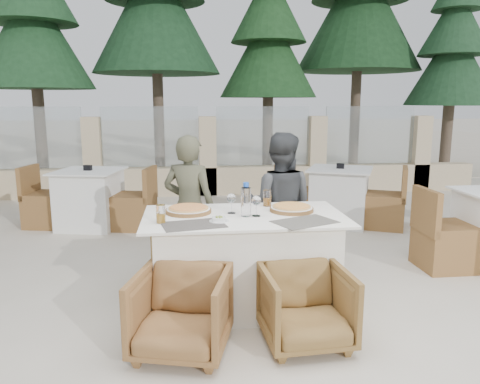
{
  "coord_description": "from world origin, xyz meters",
  "views": [
    {
      "loc": [
        -0.37,
        -3.56,
        1.66
      ],
      "look_at": [
        0.08,
        0.33,
        0.9
      ],
      "focal_mm": 35.0,
      "sensor_mm": 36.0,
      "label": 1
    }
  ],
  "objects": [
    {
      "name": "ground",
      "position": [
        0.0,
        0.0,
        0.0
      ],
      "size": [
        80.0,
        80.0,
        0.0
      ],
      "primitive_type": "plane",
      "color": "beige",
      "rests_on": "ground"
    },
    {
      "name": "sand_patch",
      "position": [
        0.0,
        14.0,
        0.01
      ],
      "size": [
        30.0,
        16.0,
        0.01
      ],
      "primitive_type": "cube",
      "color": "beige",
      "rests_on": "ground"
    },
    {
      "name": "perimeter_wall_far",
      "position": [
        0.0,
        4.8,
        0.8
      ],
      "size": [
        10.0,
        0.34,
        1.6
      ],
      "primitive_type": null,
      "color": "beige",
      "rests_on": "ground"
    },
    {
      "name": "pine_far_left",
      "position": [
        -3.5,
        7.0,
        2.75
      ],
      "size": [
        2.42,
        2.42,
        5.5
      ],
      "primitive_type": "cone",
      "color": "#1E4725",
      "rests_on": "ground"
    },
    {
      "name": "pine_mid_left",
      "position": [
        -1.0,
        7.5,
        3.25
      ],
      "size": [
        2.86,
        2.86,
        6.5
      ],
      "primitive_type": "cone",
      "color": "#1A3F22",
      "rests_on": "ground"
    },
    {
      "name": "pine_centre",
      "position": [
        1.5,
        7.2,
        2.5
      ],
      "size": [
        2.2,
        2.2,
        5.0
      ],
      "primitive_type": "cone",
      "color": "#1D451F",
      "rests_on": "ground"
    },
    {
      "name": "pine_mid_right",
      "position": [
        3.8,
        7.8,
        3.4
      ],
      "size": [
        2.99,
        2.99,
        6.8
      ],
      "primitive_type": "cone",
      "color": "#193D1D",
      "rests_on": "ground"
    },
    {
      "name": "pine_far_right",
      "position": [
        5.5,
        6.5,
        2.25
      ],
      "size": [
        1.98,
        1.98,
        4.5
      ],
      "primitive_type": "cone",
      "color": "#1E4426",
      "rests_on": "ground"
    },
    {
      "name": "dining_table",
      "position": [
        0.08,
        0.03,
        0.39
      ],
      "size": [
        1.6,
        0.9,
        0.77
      ],
      "primitive_type": null,
      "color": "white",
      "rests_on": "ground"
    },
    {
      "name": "placemat_near_left",
      "position": [
        -0.33,
        -0.23,
        0.77
      ],
      "size": [
        0.5,
        0.39,
        0.0
      ],
      "primitive_type": "cube",
      "rotation": [
        0.0,
        0.0,
        0.21
      ],
      "color": "#534D47",
      "rests_on": "dining_table"
    },
    {
      "name": "placemat_near_right",
      "position": [
        0.5,
        -0.24,
        0.77
      ],
      "size": [
        0.53,
        0.45,
        0.0
      ],
      "primitive_type": "cube",
      "rotation": [
        0.0,
        0.0,
        0.41
      ],
      "color": "#5D584F",
      "rests_on": "dining_table"
    },
    {
      "name": "pizza_left",
      "position": [
        -0.37,
        0.16,
        0.79
      ],
      "size": [
        0.46,
        0.46,
        0.05
      ],
      "primitive_type": "cylinder",
      "rotation": [
        0.0,
        0.0,
        0.3
      ],
      "color": "#DA551D",
      "rests_on": "dining_table"
    },
    {
      "name": "pizza_right",
      "position": [
        0.48,
        0.12,
        0.79
      ],
      "size": [
        0.44,
        0.44,
        0.05
      ],
      "primitive_type": "cylinder",
      "rotation": [
        0.0,
        0.0,
        0.27
      ],
      "color": "orange",
      "rests_on": "dining_table"
    },
    {
      "name": "water_bottle",
      "position": [
        0.08,
        -0.01,
        0.91
      ],
      "size": [
        0.1,
        0.1,
        0.27
      ],
      "primitive_type": "cylinder",
      "rotation": [
        0.0,
        0.0,
        0.38
      ],
      "color": "#BDDFF9",
      "rests_on": "dining_table"
    },
    {
      "name": "wine_glass_centre",
      "position": [
        -0.02,
        0.1,
        0.86
      ],
      "size": [
        0.08,
        0.08,
        0.18
      ],
      "primitive_type": null,
      "rotation": [
        0.0,
        0.0,
        0.12
      ],
      "color": "white",
      "rests_on": "dining_table"
    },
    {
      "name": "wine_glass_near",
      "position": [
        0.17,
        -0.02,
        0.86
      ],
      "size": [
        0.09,
        0.09,
        0.18
      ],
      "primitive_type": null,
      "rotation": [
        0.0,
        0.0,
        -0.16
      ],
      "color": "silver",
      "rests_on": "dining_table"
    },
    {
      "name": "beer_glass_left",
      "position": [
        -0.57,
        -0.14,
        0.84
      ],
      "size": [
        0.09,
        0.09,
        0.14
      ],
      "primitive_type": "cylinder",
      "rotation": [
        0.0,
        0.0,
        -0.34
      ],
      "color": "gold",
      "rests_on": "dining_table"
    },
    {
      "name": "beer_glass_right",
      "position": [
        0.31,
        0.34,
        0.84
      ],
      "size": [
        0.08,
        0.08,
        0.14
      ],
      "primitive_type": "cylinder",
      "rotation": [
        0.0,
        0.0,
        -0.14
      ],
      "color": "#BF711B",
      "rests_on": "dining_table"
    },
    {
      "name": "olive_dish",
      "position": [
        -0.14,
        -0.16,
        0.79
      ],
      "size": [
        0.12,
        0.12,
        0.04
      ],
      "primitive_type": null,
      "rotation": [
        0.0,
        0.0,
        -0.1
      ],
      "color": "white",
      "rests_on": "dining_table"
    },
    {
      "name": "armchair_far_left",
      "position": [
        -0.34,
        0.57,
        0.28
      ],
      "size": [
        0.71,
        0.72,
        0.56
      ],
      "primitive_type": "imported",
      "rotation": [
        0.0,
        0.0,
        2.94
      ],
      "color": "olive",
      "rests_on": "ground"
    },
    {
      "name": "armchair_far_right",
      "position": [
        0.33,
        0.68,
        0.27
      ],
      "size": [
        0.67,
        0.68,
        0.54
      ],
      "primitive_type": "imported",
      "rotation": [
        0.0,
        0.0,
        2.98
      ],
      "color": "brown",
      "rests_on": "ground"
    },
    {
      "name": "armchair_near_left",
      "position": [
        -0.43,
        -0.64,
        0.28
      ],
      "size": [
        0.74,
        0.76,
        0.57
      ],
      "primitive_type": "imported",
      "rotation": [
        0.0,
        0.0,
        -0.25
      ],
      "color": "brown",
      "rests_on": "ground"
    },
    {
      "name": "armchair_near_right",
      "position": [
        0.42,
        -0.63,
        0.27
      ],
      "size": [
        0.62,
        0.63,
        0.55
      ],
      "primitive_type": "imported",
      "rotation": [
        0.0,
        0.0,
        0.06
      ],
      "color": "brown",
      "rests_on": "ground"
    },
    {
      "name": "diner_left",
      "position": [
        -0.36,
        0.72,
        0.68
      ],
      "size": [
        0.58,
        0.49,
        1.37
      ],
      "primitive_type": "imported",
      "rotation": [
        0.0,
        0.0,
        2.77
      ],
      "color": "#4C4C37",
      "rests_on": "ground"
    },
    {
      "name": "diner_right",
      "position": [
        0.49,
        0.69,
        0.69
      ],
      "size": [
        0.8,
        0.71,
        1.38
      ],
      "primitive_type": "imported",
      "rotation": [
        0.0,
        0.0,
        2.82
      ],
      "color": "#3D3F42",
      "rests_on": "ground"
    },
    {
      "name": "bg_table_a",
      "position": [
        -1.67,
        2.71,
        0.39
      ],
      "size": [
        1.77,
        1.14,
        0.77
      ],
      "primitive_type": null,
      "rotation": [
        0.0,
        0.0,
        -0.21
      ],
      "color": "white",
      "rests_on": "ground"
    },
    {
      "name": "bg_table_b",
      "position": [
        1.69,
        2.5,
        0.39
      ],
      "size": [
        1.83,
        1.43,
        0.77
      ],
      "primitive_type": null,
      "rotation": [
        0.0,
        0.0,
        -0.43
      ],
      "color": "silver",
      "rests_on": "ground"
    }
  ]
}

